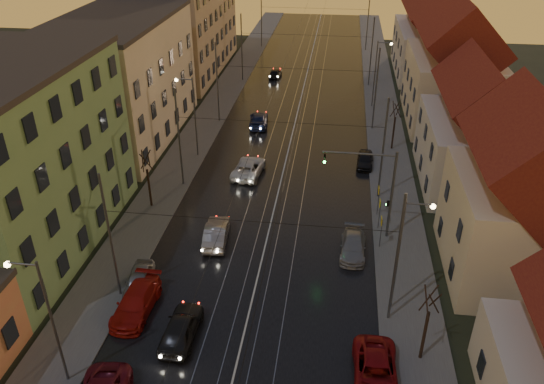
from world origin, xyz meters
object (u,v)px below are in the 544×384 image
at_px(driving_car_0, 181,328).
at_px(street_lamp_2, 191,109).
at_px(driving_car_2, 249,168).
at_px(driving_car_3, 259,120).
at_px(traffic_light_mast, 379,184).
at_px(parked_left_2, 136,302).
at_px(parked_left_3, 139,280).
at_px(parked_right_1, 353,246).
at_px(parked_right_0, 376,373).
at_px(driving_car_1, 216,233).
at_px(street_lamp_1, 405,246).
at_px(street_lamp_3, 378,68).
at_px(driving_car_4, 275,73).
at_px(parked_right_2, 365,160).
at_px(street_lamp_0, 44,312).

bearing_deg(driving_car_0, street_lamp_2, -76.23).
height_order(driving_car_2, driving_car_3, driving_car_3).
xyz_separation_m(street_lamp_2, traffic_light_mast, (17.10, -12.00, -0.29)).
height_order(parked_left_2, parked_left_3, parked_left_2).
distance_m(driving_car_3, parked_right_1, 25.05).
bearing_deg(parked_right_0, driving_car_1, 133.16).
bearing_deg(parked_right_0, driving_car_3, 108.00).
bearing_deg(driving_car_1, street_lamp_2, -74.56).
bearing_deg(driving_car_3, driving_car_0, 84.13).
relative_size(street_lamp_2, driving_car_0, 1.76).
bearing_deg(parked_right_1, street_lamp_1, -62.52).
relative_size(street_lamp_1, street_lamp_3, 1.00).
relative_size(driving_car_4, parked_left_3, 0.92).
relative_size(driving_car_1, parked_right_2, 1.24).
bearing_deg(driving_car_2, driving_car_1, 92.36).
bearing_deg(parked_right_1, driving_car_0, -133.62).
relative_size(traffic_light_mast, parked_left_3, 1.84).
relative_size(traffic_light_mast, parked_right_1, 1.64).
bearing_deg(driving_car_3, driving_car_1, 84.12).
distance_m(street_lamp_0, parked_left_3, 9.08).
distance_m(street_lamp_1, driving_car_0, 13.97).
bearing_deg(driving_car_3, driving_car_4, -95.45).
xyz_separation_m(traffic_light_mast, driving_car_4, (-12.30, 38.04, -3.98)).
distance_m(street_lamp_2, parked_left_2, 22.78).
xyz_separation_m(driving_car_2, parked_left_3, (-4.48, -16.83, -0.04)).
distance_m(street_lamp_1, driving_car_3, 31.57).
distance_m(driving_car_1, parked_right_0, 16.35).
height_order(driving_car_4, parked_left_3, parked_left_3).
relative_size(driving_car_3, parked_left_2, 0.98).
xyz_separation_m(street_lamp_0, parked_right_0, (16.70, 2.03, -4.17)).
xyz_separation_m(parked_right_0, parked_right_1, (-1.16, 11.61, -0.07)).
bearing_deg(parked_right_2, driving_car_1, -125.23).
distance_m(street_lamp_0, parked_right_1, 21.11).
distance_m(driving_car_1, driving_car_3, 22.58).
relative_size(street_lamp_0, traffic_light_mast, 1.11).
bearing_deg(parked_left_3, parked_right_0, -27.77).
bearing_deg(street_lamp_3, street_lamp_0, -112.48).
height_order(driving_car_4, parked_right_2, parked_right_2).
distance_m(traffic_light_mast, driving_car_4, 40.18).
bearing_deg(driving_car_4, street_lamp_0, 88.66).
bearing_deg(parked_right_2, driving_car_3, 147.29).
relative_size(street_lamp_3, parked_right_2, 2.17).
height_order(street_lamp_0, street_lamp_2, same).
distance_m(driving_car_1, parked_left_2, 8.78).
xyz_separation_m(parked_right_0, parked_right_2, (0.00, 25.93, -0.08)).
relative_size(street_lamp_0, driving_car_2, 1.56).
bearing_deg(street_lamp_0, street_lamp_1, 23.72).
bearing_deg(driving_car_4, parked_left_3, 89.66).
height_order(street_lamp_0, driving_car_4, street_lamp_0).
xyz_separation_m(street_lamp_0, traffic_light_mast, (17.10, 16.00, -0.29)).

